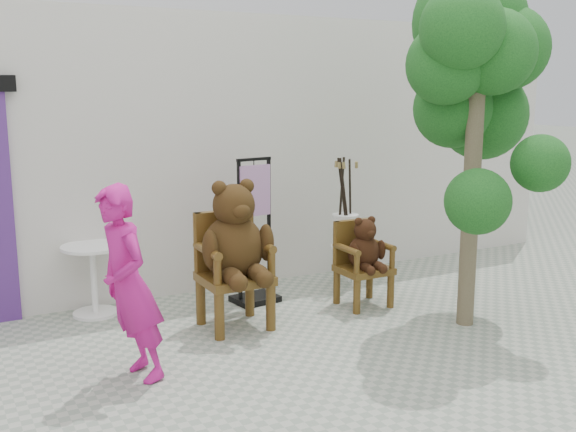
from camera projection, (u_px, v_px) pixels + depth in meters
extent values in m
plane|color=#969B8B|center=(379.00, 365.00, 5.45)|extent=(60.00, 60.00, 0.00)
cube|color=silver|center=(225.00, 150.00, 7.85)|extent=(9.00, 1.00, 3.00)
cylinder|color=#442E0E|center=(219.00, 316.00, 5.97)|extent=(0.09, 0.09, 0.43)
cylinder|color=#442E0E|center=(201.00, 302.00, 6.37)|extent=(0.09, 0.09, 0.43)
cylinder|color=#442E0E|center=(271.00, 308.00, 6.21)|extent=(0.09, 0.09, 0.43)
cylinder|color=#442E0E|center=(250.00, 294.00, 6.61)|extent=(0.09, 0.09, 0.43)
cube|color=#442E0E|center=(235.00, 278.00, 6.24)|extent=(0.61, 0.56, 0.08)
cube|color=#442E0E|center=(224.00, 240.00, 6.39)|extent=(0.58, 0.08, 0.56)
cylinder|color=#442E0E|center=(198.00, 243.00, 6.27)|extent=(0.08, 0.08, 0.56)
cylinder|color=#442E0E|center=(217.00, 270.00, 5.89)|extent=(0.07, 0.07, 0.26)
cylinder|color=#442E0E|center=(207.00, 251.00, 6.06)|extent=(0.08, 0.53, 0.08)
cylinder|color=#442E0E|center=(250.00, 237.00, 6.51)|extent=(0.08, 0.08, 0.56)
cylinder|color=#442E0E|center=(272.00, 263.00, 6.13)|extent=(0.07, 0.07, 0.26)
cylinder|color=#442E0E|center=(260.00, 244.00, 6.31)|extent=(0.08, 0.53, 0.08)
ellipsoid|color=black|center=(233.00, 248.00, 6.21)|extent=(0.58, 0.50, 0.61)
sphere|color=black|center=(234.00, 205.00, 6.11)|extent=(0.39, 0.39, 0.39)
ellipsoid|color=black|center=(241.00, 211.00, 5.98)|extent=(0.17, 0.14, 0.14)
sphere|color=black|center=(219.00, 188.00, 6.03)|extent=(0.14, 0.14, 0.14)
sphere|color=black|center=(247.00, 186.00, 6.15)|extent=(0.14, 0.14, 0.14)
ellipsoid|color=black|center=(210.00, 249.00, 5.97)|extent=(0.14, 0.19, 0.35)
ellipsoid|color=black|center=(232.00, 277.00, 5.96)|extent=(0.17, 0.34, 0.17)
sphere|color=black|center=(239.00, 283.00, 5.85)|extent=(0.17, 0.17, 0.17)
ellipsoid|color=black|center=(266.00, 243.00, 6.22)|extent=(0.14, 0.19, 0.35)
ellipsoid|color=black|center=(258.00, 273.00, 6.08)|extent=(0.17, 0.34, 0.17)
sphere|color=black|center=(265.00, 279.00, 5.97)|extent=(0.17, 0.17, 0.17)
cylinder|color=#442E0E|center=(357.00, 297.00, 6.67)|extent=(0.07, 0.07, 0.35)
cylinder|color=#442E0E|center=(337.00, 287.00, 6.99)|extent=(0.07, 0.07, 0.35)
cylinder|color=#442E0E|center=(391.00, 291.00, 6.86)|extent=(0.07, 0.07, 0.35)
cylinder|color=#442E0E|center=(370.00, 282.00, 7.18)|extent=(0.07, 0.07, 0.35)
cube|color=#442E0E|center=(364.00, 270.00, 6.89)|extent=(0.50, 0.45, 0.07)
cube|color=#442E0E|center=(354.00, 241.00, 7.01)|extent=(0.47, 0.07, 0.45)
cylinder|color=#442E0E|center=(336.00, 243.00, 6.91)|extent=(0.07, 0.07, 0.45)
cylinder|color=#442E0E|center=(357.00, 263.00, 6.60)|extent=(0.06, 0.06, 0.21)
cylinder|color=#442E0E|center=(347.00, 249.00, 6.74)|extent=(0.07, 0.43, 0.07)
cylinder|color=#442E0E|center=(371.00, 239.00, 7.11)|extent=(0.07, 0.07, 0.45)
cylinder|color=#442E0E|center=(392.00, 258.00, 6.80)|extent=(0.06, 0.06, 0.21)
cylinder|color=#442E0E|center=(382.00, 245.00, 6.94)|extent=(0.07, 0.43, 0.07)
ellipsoid|color=black|center=(364.00, 252.00, 6.86)|extent=(0.34, 0.29, 0.36)
sphere|color=black|center=(365.00, 230.00, 6.80)|extent=(0.23, 0.23, 0.23)
ellipsoid|color=black|center=(370.00, 233.00, 6.73)|extent=(0.10, 0.08, 0.08)
sphere|color=black|center=(359.00, 221.00, 6.75)|extent=(0.08, 0.08, 0.08)
sphere|color=black|center=(372.00, 220.00, 6.83)|extent=(0.08, 0.08, 0.08)
ellipsoid|color=black|center=(355.00, 253.00, 6.72)|extent=(0.08, 0.11, 0.21)
ellipsoid|color=black|center=(366.00, 268.00, 6.72)|extent=(0.10, 0.20, 0.10)
sphere|color=black|center=(371.00, 271.00, 6.65)|extent=(0.10, 0.10, 0.10)
ellipsoid|color=black|center=(381.00, 250.00, 6.87)|extent=(0.08, 0.11, 0.21)
ellipsoid|color=black|center=(378.00, 266.00, 6.78)|extent=(0.10, 0.20, 0.10)
sphere|color=black|center=(383.00, 269.00, 6.72)|extent=(0.10, 0.10, 0.10)
imported|color=#BB177C|center=(129.00, 285.00, 5.03)|extent=(0.46, 0.62, 1.52)
cylinder|color=white|center=(92.00, 247.00, 6.55)|extent=(0.60, 0.60, 0.03)
cylinder|color=white|center=(94.00, 280.00, 6.61)|extent=(0.06, 0.06, 0.68)
cylinder|color=white|center=(96.00, 313.00, 6.67)|extent=(0.44, 0.44, 0.03)
cube|color=black|center=(240.00, 234.00, 6.84)|extent=(0.03, 0.03, 1.50)
cube|color=black|center=(269.00, 230.00, 7.04)|extent=(0.03, 0.03, 1.50)
cube|color=black|center=(254.00, 159.00, 6.80)|extent=(0.40, 0.08, 0.03)
cube|color=black|center=(255.00, 299.00, 7.08)|extent=(0.49, 0.40, 0.06)
cube|color=#B680BA|center=(255.00, 191.00, 6.85)|extent=(0.36, 0.09, 0.52)
cylinder|color=black|center=(254.00, 162.00, 6.81)|extent=(0.01, 0.01, 0.08)
cylinder|color=white|center=(345.00, 247.00, 7.62)|extent=(0.32, 0.32, 0.03)
cylinder|color=white|center=(347.00, 263.00, 7.77)|extent=(0.03, 0.03, 0.44)
cylinder|color=white|center=(334.00, 265.00, 7.69)|extent=(0.03, 0.03, 0.44)
cylinder|color=white|center=(342.00, 268.00, 7.54)|extent=(0.03, 0.03, 0.44)
cylinder|color=white|center=(355.00, 266.00, 7.62)|extent=(0.03, 0.03, 0.44)
cylinder|color=black|center=(341.00, 193.00, 7.52)|extent=(0.14, 0.11, 0.79)
cylinder|color=olive|center=(337.00, 164.00, 7.48)|extent=(0.05, 0.04, 0.08)
cylinder|color=black|center=(342.00, 194.00, 7.47)|extent=(0.06, 0.17, 0.79)
cylinder|color=olive|center=(339.00, 165.00, 7.37)|extent=(0.04, 0.05, 0.08)
cylinder|color=black|center=(344.00, 194.00, 7.46)|extent=(0.09, 0.11, 0.80)
cylinder|color=olive|center=(344.00, 165.00, 7.36)|extent=(0.04, 0.04, 0.08)
cylinder|color=black|center=(342.00, 193.00, 7.53)|extent=(0.11, 0.08, 0.80)
cylinder|color=olive|center=(339.00, 164.00, 7.48)|extent=(0.04, 0.04, 0.08)
cylinder|color=black|center=(350.00, 193.00, 7.49)|extent=(0.14, 0.15, 0.79)
cylinder|color=olive|center=(356.00, 165.00, 7.41)|extent=(0.05, 0.05, 0.08)
cylinder|color=black|center=(341.00, 193.00, 7.52)|extent=(0.15, 0.14, 0.79)
cylinder|color=olive|center=(336.00, 164.00, 7.48)|extent=(0.05, 0.05, 0.08)
cylinder|color=#4C422D|center=(472.00, 180.00, 6.16)|extent=(0.16, 0.16, 2.77)
sphere|color=#103D15|center=(493.00, 52.00, 5.91)|extent=(0.76, 0.76, 0.76)
sphere|color=#103D15|center=(482.00, 115.00, 6.65)|extent=(0.89, 0.89, 0.89)
sphere|color=#103D15|center=(462.00, 28.00, 5.59)|extent=(0.71, 0.71, 0.71)
sphere|color=#103D15|center=(469.00, 22.00, 6.29)|extent=(1.07, 1.07, 1.07)
sphere|color=#103D15|center=(507.00, 48.00, 6.17)|extent=(0.77, 0.77, 0.77)
sphere|color=#103D15|center=(453.00, 108.00, 6.37)|extent=(0.75, 0.75, 0.75)
sphere|color=#103D15|center=(446.00, 64.00, 5.90)|extent=(0.72, 0.72, 0.72)
sphere|color=#103D15|center=(478.00, 202.00, 5.57)|extent=(0.55, 0.55, 0.55)
sphere|color=#103D15|center=(540.00, 163.00, 5.70)|extent=(0.49, 0.49, 0.49)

